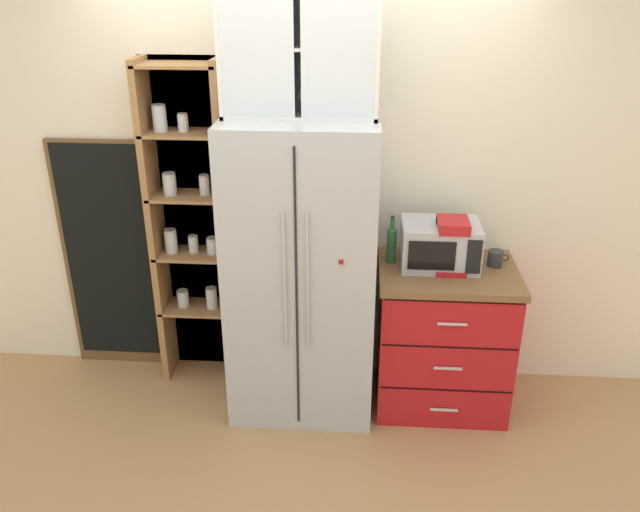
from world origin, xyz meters
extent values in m
plane|color=tan|center=(0.00, 0.00, 0.00)|extent=(10.65, 10.65, 0.00)
cube|color=silver|center=(0.00, 0.40, 1.27)|extent=(4.96, 0.10, 2.55)
cube|color=#B7BABF|center=(0.00, 0.01, 0.89)|extent=(0.83, 0.68, 1.77)
cube|color=black|center=(0.00, -0.33, 0.89)|extent=(0.01, 0.01, 1.63)
cylinder|color=#B7BABF|center=(-0.06, -0.34, 0.98)|extent=(0.02, 0.02, 0.80)
cylinder|color=#B7BABF|center=(0.06, -0.34, 0.98)|extent=(0.02, 0.02, 0.80)
cube|color=#A8161C|center=(0.23, -0.33, 1.10)|extent=(0.02, 0.01, 0.02)
cube|color=brown|center=(-0.70, 0.37, 1.02)|extent=(0.52, 0.04, 2.04)
cube|color=#9E7042|center=(-0.92, 0.23, 1.02)|extent=(0.04, 0.24, 2.04)
cube|color=#9E7042|center=(-0.48, 0.23, 1.02)|extent=(0.04, 0.24, 2.04)
cube|color=#9E7042|center=(-0.70, 0.23, 0.49)|extent=(0.46, 0.24, 0.02)
cylinder|color=silver|center=(-0.79, 0.23, 0.55)|extent=(0.07, 0.07, 0.10)
cylinder|color=beige|center=(-0.79, 0.23, 0.53)|extent=(0.06, 0.06, 0.07)
cylinder|color=#B2B2B7|center=(-0.79, 0.23, 0.60)|extent=(0.07, 0.07, 0.01)
cylinder|color=silver|center=(-0.60, 0.22, 0.56)|extent=(0.07, 0.07, 0.13)
cylinder|color=white|center=(-0.60, 0.22, 0.54)|extent=(0.06, 0.06, 0.09)
cylinder|color=#B2B2B7|center=(-0.60, 0.22, 0.63)|extent=(0.07, 0.07, 0.01)
cube|color=#9E7042|center=(-0.70, 0.23, 0.87)|extent=(0.46, 0.24, 0.02)
cylinder|color=silver|center=(-0.83, 0.23, 0.94)|extent=(0.08, 0.08, 0.14)
cylinder|color=#CCB78C|center=(-0.83, 0.23, 0.92)|extent=(0.07, 0.07, 0.09)
cylinder|color=#B2B2B7|center=(-0.83, 0.23, 1.02)|extent=(0.07, 0.07, 0.01)
cylinder|color=silver|center=(-0.70, 0.24, 0.92)|extent=(0.06, 0.06, 0.10)
cylinder|color=#2D2D2D|center=(-0.70, 0.24, 0.91)|extent=(0.05, 0.05, 0.07)
cylinder|color=#B2B2B7|center=(-0.70, 0.24, 0.98)|extent=(0.06, 0.06, 0.01)
cylinder|color=silver|center=(-0.57, 0.23, 0.92)|extent=(0.08, 0.08, 0.09)
cylinder|color=#E0C67F|center=(-0.57, 0.23, 0.91)|extent=(0.07, 0.07, 0.06)
cylinder|color=#B2B2B7|center=(-0.57, 0.23, 0.97)|extent=(0.07, 0.07, 0.01)
cube|color=#9E7042|center=(-0.70, 0.23, 1.24)|extent=(0.46, 0.24, 0.02)
cylinder|color=silver|center=(-0.80, 0.22, 1.31)|extent=(0.08, 0.08, 0.12)
cylinder|color=brown|center=(-0.80, 0.22, 1.29)|extent=(0.07, 0.07, 0.08)
cylinder|color=#B2B2B7|center=(-0.80, 0.22, 1.38)|extent=(0.07, 0.07, 0.01)
cylinder|color=silver|center=(-0.60, 0.24, 1.31)|extent=(0.06, 0.06, 0.11)
cylinder|color=white|center=(-0.60, 0.24, 1.29)|extent=(0.05, 0.05, 0.07)
cylinder|color=#B2B2B7|center=(-0.60, 0.24, 1.36)|extent=(0.06, 0.06, 0.01)
cube|color=#9E7042|center=(-0.70, 0.23, 1.62)|extent=(0.46, 0.24, 0.02)
cylinder|color=silver|center=(-0.82, 0.23, 1.70)|extent=(0.08, 0.08, 0.14)
cylinder|color=#382316|center=(-0.82, 0.23, 1.68)|extent=(0.07, 0.07, 0.09)
cylinder|color=#B2B2B7|center=(-0.82, 0.23, 1.77)|extent=(0.08, 0.08, 0.01)
cylinder|color=silver|center=(-0.69, 0.24, 1.67)|extent=(0.06, 0.06, 0.09)
cylinder|color=#B77A38|center=(-0.69, 0.24, 1.66)|extent=(0.05, 0.05, 0.06)
cylinder|color=#B2B2B7|center=(-0.69, 0.24, 1.73)|extent=(0.06, 0.06, 0.01)
cube|color=#9E7042|center=(-0.70, 0.23, 2.00)|extent=(0.46, 0.24, 0.02)
cube|color=red|center=(0.84, 0.05, 0.43)|extent=(0.77, 0.60, 0.86)
cube|color=brown|center=(0.84, 0.05, 0.88)|extent=(0.80, 0.63, 0.04)
cube|color=black|center=(0.84, -0.25, 0.28)|extent=(0.75, 0.00, 0.01)
cube|color=silver|center=(0.84, -0.26, 0.14)|extent=(0.16, 0.01, 0.01)
cube|color=black|center=(0.84, -0.25, 0.56)|extent=(0.75, 0.00, 0.01)
cube|color=silver|center=(0.84, -0.26, 0.43)|extent=(0.16, 0.01, 0.01)
cube|color=black|center=(0.84, -0.25, 0.85)|extent=(0.75, 0.00, 0.01)
cube|color=silver|center=(0.84, -0.26, 0.72)|extent=(0.16, 0.01, 0.01)
cube|color=#B7BABF|center=(0.78, 0.10, 1.03)|extent=(0.44, 0.32, 0.26)
cube|color=black|center=(0.72, -0.06, 1.03)|extent=(0.26, 0.01, 0.17)
cube|color=black|center=(0.95, -0.06, 1.03)|extent=(0.08, 0.01, 0.20)
cube|color=red|center=(0.84, 0.03, 0.92)|extent=(0.17, 0.20, 0.03)
cube|color=red|center=(0.84, 0.10, 1.05)|extent=(0.17, 0.06, 0.30)
cube|color=red|center=(0.84, 0.03, 1.18)|extent=(0.17, 0.20, 0.06)
cylinder|color=black|center=(0.84, 0.02, 0.99)|extent=(0.11, 0.11, 0.12)
cylinder|color=#2D2D33|center=(1.11, 0.12, 0.95)|extent=(0.09, 0.09, 0.09)
torus|color=#2D2D33|center=(1.16, 0.12, 0.95)|extent=(0.05, 0.01, 0.05)
cylinder|color=navy|center=(0.84, 0.05, 0.99)|extent=(0.07, 0.07, 0.19)
cone|color=navy|center=(0.84, 0.05, 1.09)|extent=(0.07, 0.07, 0.04)
cylinder|color=navy|center=(0.84, 0.05, 1.12)|extent=(0.03, 0.03, 0.07)
cylinder|color=black|center=(0.84, 0.05, 1.16)|extent=(0.03, 0.03, 0.01)
cylinder|color=#285B33|center=(0.51, 0.13, 1.00)|extent=(0.06, 0.06, 0.21)
cone|color=#285B33|center=(0.51, 0.13, 1.11)|extent=(0.06, 0.06, 0.04)
cylinder|color=#285B33|center=(0.51, 0.13, 1.14)|extent=(0.02, 0.02, 0.07)
cylinder|color=black|center=(0.51, 0.13, 1.18)|extent=(0.02, 0.02, 0.01)
cube|color=silver|center=(0.00, 0.18, 2.12)|extent=(0.80, 0.02, 0.69)
cube|color=silver|center=(0.00, 0.03, 1.78)|extent=(0.80, 0.32, 0.02)
cube|color=silver|center=(-0.39, 0.03, 2.12)|extent=(0.02, 0.32, 0.69)
cube|color=silver|center=(0.39, 0.03, 2.12)|extent=(0.02, 0.32, 0.69)
cube|color=silver|center=(0.00, 0.03, 2.12)|extent=(0.77, 0.30, 0.02)
cube|color=silver|center=(-0.20, -0.12, 2.12)|extent=(0.37, 0.01, 0.65)
cube|color=silver|center=(0.20, -0.12, 2.12)|extent=(0.37, 0.01, 0.65)
cylinder|color=silver|center=(-0.28, 0.03, 1.80)|extent=(0.05, 0.05, 0.00)
cylinder|color=silver|center=(-0.28, 0.03, 1.83)|extent=(0.01, 0.01, 0.07)
cone|color=silver|center=(-0.28, 0.03, 1.89)|extent=(0.06, 0.06, 0.05)
cylinder|color=silver|center=(0.00, 0.03, 1.80)|extent=(0.05, 0.05, 0.00)
cylinder|color=silver|center=(0.00, 0.03, 1.83)|extent=(0.01, 0.01, 0.07)
cone|color=silver|center=(0.00, 0.03, 1.89)|extent=(0.06, 0.06, 0.05)
cylinder|color=silver|center=(0.28, 0.03, 1.80)|extent=(0.05, 0.05, 0.00)
cylinder|color=silver|center=(0.28, 0.03, 1.83)|extent=(0.01, 0.01, 0.07)
cone|color=silver|center=(0.28, 0.03, 1.89)|extent=(0.06, 0.06, 0.05)
cylinder|color=white|center=(-0.24, 0.03, 2.16)|extent=(0.06, 0.06, 0.07)
cylinder|color=white|center=(-0.08, 0.03, 2.16)|extent=(0.06, 0.06, 0.07)
cylinder|color=white|center=(0.08, 0.03, 2.16)|extent=(0.06, 0.06, 0.07)
cylinder|color=white|center=(0.24, 0.03, 2.16)|extent=(0.06, 0.06, 0.07)
cube|color=brown|center=(-1.28, 0.33, 0.77)|extent=(0.60, 0.04, 1.55)
cube|color=black|center=(-1.28, 0.31, 0.80)|extent=(0.54, 0.01, 1.45)
camera|label=1|loc=(0.34, -3.33, 2.49)|focal=36.10mm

